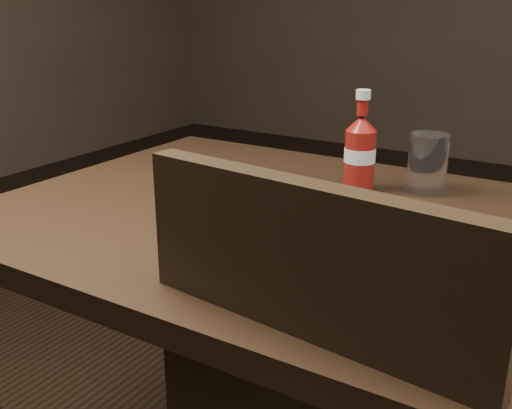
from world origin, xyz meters
The scene contains 7 objects.
dining_table centered at (0.00, 0.00, 0.73)m, with size 1.20×0.80×0.04m, color black.
plate centered at (-0.07, -0.12, 0.76)m, with size 0.26×0.26×0.01m, color white.
sandwich_half_a centered at (-0.06, -0.12, 0.77)m, with size 0.09×0.09×0.02m, color beige.
sandwich_half_b centered at (0.05, -0.13, 0.77)m, with size 0.09×0.09×0.02m, color beige.
fries_pile centered at (-0.12, -0.11, 0.78)m, with size 0.10×0.10×0.04m, color #D65D23, non-canonical shape.
ketchup_bottle centered at (-0.02, 0.19, 0.81)m, with size 0.06×0.06×0.12m, color maroon.
tumbler centered at (0.09, 0.25, 0.81)m, with size 0.08×0.08×0.12m, color white.
Camera 1 is at (0.40, -0.87, 1.11)m, focal length 42.00 mm.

